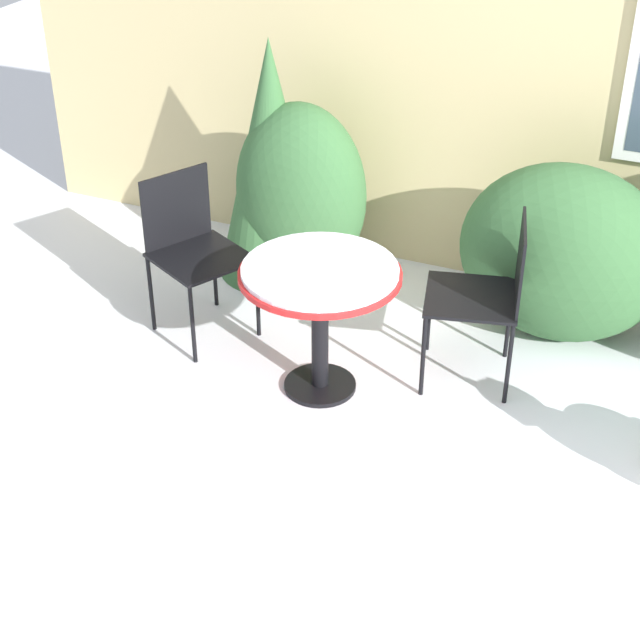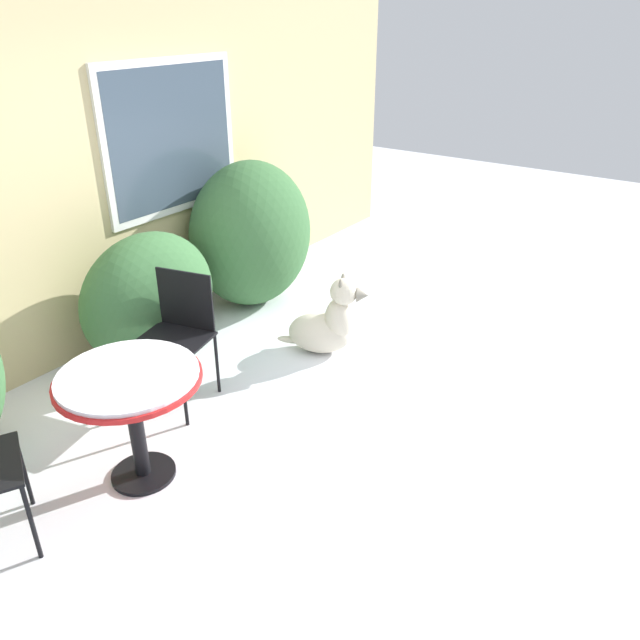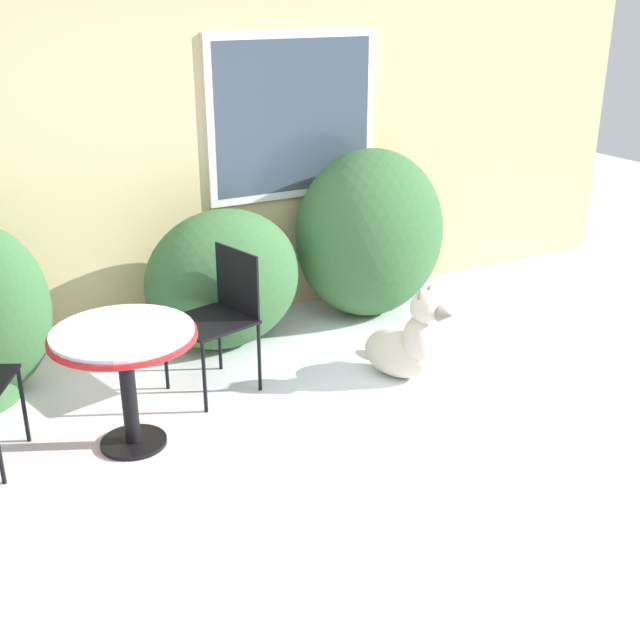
{
  "view_description": "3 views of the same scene",
  "coord_description": "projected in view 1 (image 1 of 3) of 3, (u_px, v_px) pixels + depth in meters",
  "views": [
    {
      "loc": [
        0.47,
        -3.3,
        3.09
      ],
      "look_at": [
        -1.24,
        0.62,
        0.42
      ],
      "focal_mm": 55.0,
      "sensor_mm": 36.0,
      "label": 1
    },
    {
      "loc": [
        -3.05,
        -1.97,
        2.59
      ],
      "look_at": [
        0.64,
        0.63,
        0.28
      ],
      "focal_mm": 35.0,
      "sensor_mm": 36.0,
      "label": 2
    },
    {
      "loc": [
        -2.26,
        -3.48,
        2.49
      ],
      "look_at": [
        0.0,
        0.6,
        0.55
      ],
      "focal_mm": 45.0,
      "sensor_mm": 36.0,
      "label": 3
    }
  ],
  "objects": [
    {
      "name": "ground_plane",
      "position": [
        520.0,
        527.0,
        4.36
      ],
      "size": [
        16.0,
        16.0,
        0.0
      ],
      "primitive_type": "plane",
      "color": "white"
    },
    {
      "name": "evergreen_bush",
      "position": [
        272.0,
        161.0,
        5.98
      ],
      "size": [
        0.7,
        0.7,
        1.52
      ],
      "color": "#386638",
      "rests_on": "ground_plane"
    },
    {
      "name": "patio_chair_far_side",
      "position": [
        193.0,
        246.0,
        5.51
      ],
      "size": [
        0.64,
        0.64,
        0.93
      ],
      "rotation": [
        0.0,
        0.0,
        1.1
      ],
      "color": "black",
      "rests_on": "ground_plane"
    },
    {
      "name": "patio_table",
      "position": [
        320.0,
        289.0,
        4.95
      ],
      "size": [
        0.83,
        0.83,
        0.73
      ],
      "color": "black",
      "rests_on": "ground_plane"
    },
    {
      "name": "shrub_left",
      "position": [
        301.0,
        193.0,
        6.01
      ],
      "size": [
        0.83,
        0.62,
        1.15
      ],
      "color": "#386638",
      "rests_on": "ground_plane"
    },
    {
      "name": "patio_chair_near_table",
      "position": [
        488.0,
        291.0,
        5.07
      ],
      "size": [
        0.58,
        0.58,
        0.93
      ],
      "rotation": [
        0.0,
        0.0,
        -1.33
      ],
      "color": "black",
      "rests_on": "ground_plane"
    },
    {
      "name": "shrub_middle",
      "position": [
        563.0,
        254.0,
        5.45
      ],
      "size": [
        1.17,
        0.73,
        1.05
      ],
      "color": "#386638",
      "rests_on": "ground_plane"
    }
  ]
}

